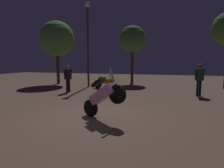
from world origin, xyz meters
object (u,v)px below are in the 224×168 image
Objects in this scene: motorcycle_pink_foreground at (103,96)px; streetlamp_near at (88,35)px; motorcycle_orange_parked_left at (105,82)px; person_bystander_far at (199,77)px; person_rider_beside at (68,76)px.

streetlamp_near is at bearing 139.46° from motorcycle_pink_foreground.
streetlamp_near is (-3.40, 6.82, 2.86)m from motorcycle_pink_foreground.
motorcycle_orange_parked_left is 0.29× the size of streetlamp_near.
motorcycle_pink_foreground reaches higher than motorcycle_orange_parked_left.
motorcycle_pink_foreground is 0.97× the size of person_bystander_far.
motorcycle_pink_foreground is at bearing 149.85° from person_rider_beside.
person_rider_beside is at bearing 152.79° from motorcycle_pink_foreground.
person_rider_beside is (-3.65, 4.38, 0.19)m from motorcycle_pink_foreground.
motorcycle_pink_foreground is 1.03× the size of person_rider_beside.
person_bystander_far is at bearing -13.96° from streetlamp_near.
motorcycle_orange_parked_left is 1.05× the size of person_rider_beside.
person_rider_beside is at bearing -95.89° from streetlamp_near.
motorcycle_pink_foreground is at bearing 115.39° from person_bystander_far.
streetlamp_near is at bearing 46.10° from person_bystander_far.
person_rider_beside is at bearing -124.62° from motorcycle_orange_parked_left.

